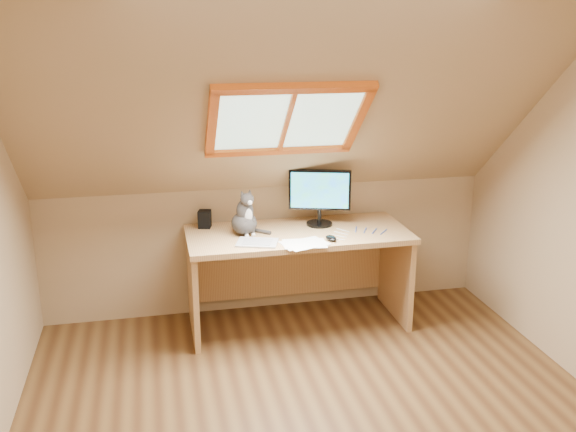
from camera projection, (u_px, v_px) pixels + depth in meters
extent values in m
cube|color=tan|center=(268.00, 248.00, 5.11)|extent=(3.50, 0.02, 1.00)
cube|color=tan|center=(289.00, 109.00, 4.03)|extent=(3.50, 1.56, 1.41)
cube|color=#B2E0CC|center=(286.00, 118.00, 4.13)|extent=(0.90, 0.53, 0.48)
cube|color=orange|center=(286.00, 118.00, 4.13)|extent=(1.02, 0.64, 0.59)
cube|color=tan|center=(298.00, 234.00, 4.73)|extent=(1.63, 0.71, 0.04)
cube|color=tan|center=(193.00, 290.00, 4.68)|extent=(0.04, 0.64, 0.70)
cube|color=tan|center=(396.00, 273.00, 5.00)|extent=(0.04, 0.64, 0.70)
cube|color=tan|center=(289.00, 266.00, 5.14)|extent=(1.53, 0.03, 0.49)
cylinder|color=black|center=(319.00, 224.00, 4.88)|extent=(0.20, 0.20, 0.02)
cylinder|color=black|center=(319.00, 216.00, 4.86)|extent=(0.03, 0.03, 0.11)
cube|color=black|center=(320.00, 190.00, 4.80)|extent=(0.46, 0.17, 0.30)
cube|color=blue|center=(320.00, 191.00, 4.77)|extent=(0.41, 0.14, 0.27)
ellipsoid|color=#3D3936|center=(244.00, 223.00, 4.66)|extent=(0.25, 0.27, 0.16)
ellipsoid|color=#3D3936|center=(245.00, 211.00, 4.62)|extent=(0.16, 0.16, 0.17)
ellipsoid|color=silver|center=(248.00, 215.00, 4.58)|extent=(0.07, 0.05, 0.10)
ellipsoid|color=#3D3936|center=(247.00, 199.00, 4.56)|extent=(0.12, 0.11, 0.09)
sphere|color=silver|center=(250.00, 203.00, 4.53)|extent=(0.04, 0.04, 0.04)
cone|color=#3D3936|center=(242.00, 193.00, 4.54)|extent=(0.06, 0.05, 0.06)
cone|color=#3D3936|center=(250.00, 192.00, 4.57)|extent=(0.05, 0.06, 0.06)
cube|color=black|center=(205.00, 219.00, 4.80)|extent=(0.11, 0.11, 0.13)
cube|color=#B2B2B7|center=(257.00, 243.00, 4.47)|extent=(0.33, 0.28, 0.01)
ellipsoid|color=black|center=(331.00, 238.00, 4.53)|extent=(0.09, 0.12, 0.03)
cube|color=white|center=(300.00, 243.00, 4.47)|extent=(0.33, 0.27, 0.00)
cube|color=white|center=(300.00, 243.00, 4.47)|extent=(0.32, 0.24, 0.00)
cube|color=white|center=(300.00, 243.00, 4.47)|extent=(0.35, 0.30, 0.00)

